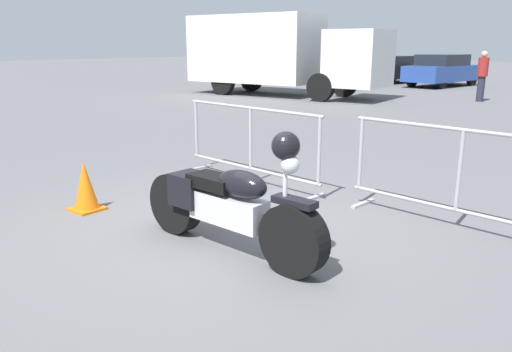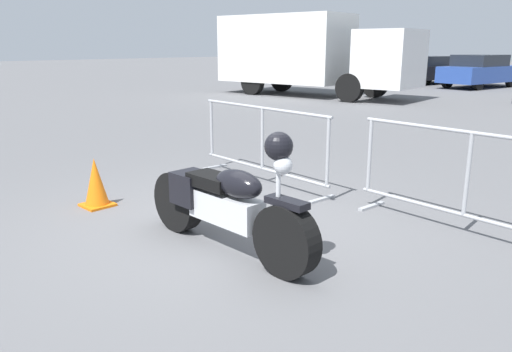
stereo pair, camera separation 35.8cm
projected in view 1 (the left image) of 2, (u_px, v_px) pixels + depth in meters
ground_plane at (217, 230)px, 5.24m from camera, size 120.00×120.00×0.00m
motorcycle at (228, 204)px, 4.59m from camera, size 2.15×0.32×1.21m
crowd_barrier_near at (251, 143)px, 6.92m from camera, size 2.48×0.63×1.07m
crowd_barrier_far at (459, 177)px, 5.16m from camera, size 2.48×0.63×1.07m
box_truck at (275, 52)px, 18.83m from camera, size 7.88×2.98×2.98m
parked_car_green at (338, 67)px, 26.49m from camera, size 2.42×4.50×1.45m
parked_car_black at (390, 69)px, 25.13m from camera, size 2.25×4.18×1.35m
parked_car_blue at (443, 70)px, 23.18m from camera, size 2.43×4.52×1.46m
pedestrian at (482, 74)px, 16.88m from camera, size 0.41×0.41×1.69m
traffic_cone at (85, 186)px, 5.80m from camera, size 0.34×0.34×0.59m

